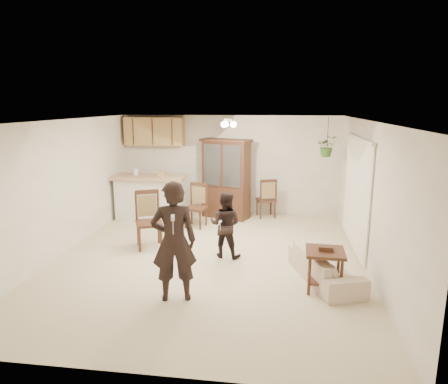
# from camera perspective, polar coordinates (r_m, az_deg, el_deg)

# --- Properties ---
(floor) EXTENTS (6.50, 6.50, 0.00)m
(floor) POSITION_cam_1_polar(r_m,az_deg,el_deg) (7.43, -2.26, -9.50)
(floor) COLOR beige
(floor) RESTS_ON ground
(ceiling) EXTENTS (5.50, 6.50, 0.02)m
(ceiling) POSITION_cam_1_polar(r_m,az_deg,el_deg) (6.89, -2.44, 10.15)
(ceiling) COLOR silver
(ceiling) RESTS_ON wall_back
(wall_back) EXTENTS (5.50, 0.02, 2.50)m
(wall_back) POSITION_cam_1_polar(r_m,az_deg,el_deg) (10.22, 0.83, 3.88)
(wall_back) COLOR beige
(wall_back) RESTS_ON ground
(wall_front) EXTENTS (5.50, 0.02, 2.50)m
(wall_front) POSITION_cam_1_polar(r_m,az_deg,el_deg) (4.03, -10.53, -10.04)
(wall_front) COLOR beige
(wall_front) RESTS_ON ground
(wall_left) EXTENTS (0.02, 6.50, 2.50)m
(wall_left) POSITION_cam_1_polar(r_m,az_deg,el_deg) (8.00, -22.13, 0.53)
(wall_left) COLOR beige
(wall_left) RESTS_ON ground
(wall_right) EXTENTS (0.02, 6.50, 2.50)m
(wall_right) POSITION_cam_1_polar(r_m,az_deg,el_deg) (7.12, 20.02, -0.69)
(wall_right) COLOR beige
(wall_right) RESTS_ON ground
(breakfast_bar) EXTENTS (1.60, 0.55, 1.00)m
(breakfast_bar) POSITION_cam_1_polar(r_m,az_deg,el_deg) (9.89, -10.52, -1.04)
(breakfast_bar) COLOR silver
(breakfast_bar) RESTS_ON floor
(bar_top) EXTENTS (1.75, 0.70, 0.08)m
(bar_top) POSITION_cam_1_polar(r_m,az_deg,el_deg) (9.78, -10.65, 2.09)
(bar_top) COLOR tan
(bar_top) RESTS_ON breakfast_bar
(upper_cabinets) EXTENTS (1.50, 0.34, 0.70)m
(upper_cabinets) POSITION_cam_1_polar(r_m,az_deg,el_deg) (10.35, -9.89, 8.55)
(upper_cabinets) COLOR #9C7844
(upper_cabinets) RESTS_ON wall_back
(vertical_blinds) EXTENTS (0.06, 2.30, 2.10)m
(vertical_blinds) POSITION_cam_1_polar(r_m,az_deg,el_deg) (8.00, 18.34, -0.27)
(vertical_blinds) COLOR white
(vertical_blinds) RESTS_ON wall_right
(ceiling_fixture) EXTENTS (0.36, 0.36, 0.20)m
(ceiling_fixture) POSITION_cam_1_polar(r_m,az_deg,el_deg) (8.05, 0.51, 9.79)
(ceiling_fixture) COLOR #FEEBBE
(ceiling_fixture) RESTS_ON ceiling
(hanging_plant) EXTENTS (0.43, 0.37, 0.48)m
(hanging_plant) POSITION_cam_1_polar(r_m,az_deg,el_deg) (9.29, 14.51, 6.35)
(hanging_plant) COLOR #2B5020
(hanging_plant) RESTS_ON ceiling
(plant_cord) EXTENTS (0.01, 0.01, 0.65)m
(plant_cord) POSITION_cam_1_polar(r_m,az_deg,el_deg) (9.26, 14.62, 8.35)
(plant_cord) COLOR black
(plant_cord) RESTS_ON ceiling
(sofa) EXTENTS (1.29, 2.01, 0.73)m
(sofa) POSITION_cam_1_polar(r_m,az_deg,el_deg) (6.64, 14.30, -9.22)
(sofa) COLOR #F1DFC6
(sofa) RESTS_ON floor
(adult) EXTENTS (0.74, 0.58, 1.80)m
(adult) POSITION_cam_1_polar(r_m,az_deg,el_deg) (5.71, -7.18, -6.83)
(adult) COLOR black
(adult) RESTS_ON floor
(child) EXTENTS (0.74, 0.62, 1.35)m
(child) POSITION_cam_1_polar(r_m,az_deg,el_deg) (7.32, 0.18, -4.23)
(child) COLOR black
(child) RESTS_ON floor
(china_hutch) EXTENTS (1.32, 0.88, 1.95)m
(china_hutch) POSITION_cam_1_polar(r_m,az_deg,el_deg) (9.81, 0.29, 1.82)
(china_hutch) COLOR #341B13
(china_hutch) RESTS_ON floor
(side_table) EXTENTS (0.60, 0.60, 0.70)m
(side_table) POSITION_cam_1_polar(r_m,az_deg,el_deg) (6.34, 14.13, -10.66)
(side_table) COLOR #341B13
(side_table) RESTS_ON floor
(chair_bar) EXTENTS (0.65, 0.65, 1.12)m
(chair_bar) POSITION_cam_1_polar(r_m,az_deg,el_deg) (8.01, -10.62, -5.64)
(chair_bar) COLOR #341B13
(chair_bar) RESTS_ON floor
(chair_hutch_left) EXTENTS (0.52, 0.52, 1.01)m
(chair_hutch_left) POSITION_cam_1_polar(r_m,az_deg,el_deg) (9.20, -4.06, -3.28)
(chair_hutch_left) COLOR #341B13
(chair_hutch_left) RESTS_ON floor
(chair_hutch_right) EXTENTS (0.55, 0.55, 0.99)m
(chair_hutch_right) POSITION_cam_1_polar(r_m,az_deg,el_deg) (10.03, 6.00, -2.01)
(chair_hutch_right) COLOR #341B13
(chair_hutch_right) RESTS_ON floor
(controller_adult) EXTENTS (0.08, 0.16, 0.05)m
(controller_adult) POSITION_cam_1_polar(r_m,az_deg,el_deg) (5.19, -7.33, -3.66)
(controller_adult) COLOR white
(controller_adult) RESTS_ON adult
(controller_child) EXTENTS (0.05, 0.11, 0.03)m
(controller_child) POSITION_cam_1_polar(r_m,az_deg,el_deg) (7.03, -0.54, -4.27)
(controller_child) COLOR white
(controller_child) RESTS_ON child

